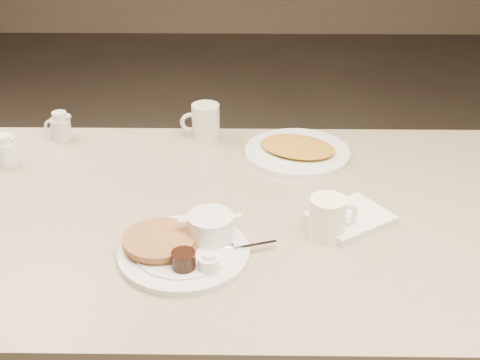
{
  "coord_description": "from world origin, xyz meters",
  "views": [
    {
      "loc": [
        0.02,
        -1.23,
        1.52
      ],
      "look_at": [
        0.0,
        0.02,
        0.82
      ],
      "focal_mm": 47.89,
      "sensor_mm": 36.0,
      "label": 1
    }
  ],
  "objects_px": {
    "coffee_mug_far": "(205,122)",
    "creamer_right": "(60,127)",
    "creamer_left": "(5,151)",
    "hash_plate": "(297,151)",
    "coffee_mug_near": "(328,217)",
    "diner_table": "(240,271)",
    "main_plate": "(186,244)"
  },
  "relations": [
    {
      "from": "coffee_mug_far",
      "to": "creamer_right",
      "type": "relative_size",
      "value": 1.33
    },
    {
      "from": "diner_table",
      "to": "coffee_mug_far",
      "type": "xyz_separation_m",
      "value": [
        -0.1,
        0.39,
        0.22
      ]
    },
    {
      "from": "hash_plate",
      "to": "coffee_mug_far",
      "type": "bearing_deg",
      "value": 158.11
    },
    {
      "from": "diner_table",
      "to": "creamer_left",
      "type": "relative_size",
      "value": 17.7
    },
    {
      "from": "diner_table",
      "to": "main_plate",
      "type": "relative_size",
      "value": 4.36
    },
    {
      "from": "creamer_left",
      "to": "hash_plate",
      "type": "bearing_deg",
      "value": 4.42
    },
    {
      "from": "main_plate",
      "to": "creamer_left",
      "type": "xyz_separation_m",
      "value": [
        -0.5,
        0.39,
        0.01
      ]
    },
    {
      "from": "creamer_right",
      "to": "coffee_mug_far",
      "type": "bearing_deg",
      "value": 1.27
    },
    {
      "from": "hash_plate",
      "to": "coffee_mug_near",
      "type": "bearing_deg",
      "value": -84.05
    },
    {
      "from": "creamer_right",
      "to": "hash_plate",
      "type": "xyz_separation_m",
      "value": [
        0.65,
        -0.09,
        -0.02
      ]
    },
    {
      "from": "diner_table",
      "to": "hash_plate",
      "type": "height_order",
      "value": "hash_plate"
    },
    {
      "from": "diner_table",
      "to": "coffee_mug_near",
      "type": "relative_size",
      "value": 12.77
    },
    {
      "from": "main_plate",
      "to": "creamer_left",
      "type": "relative_size",
      "value": 4.06
    },
    {
      "from": "coffee_mug_near",
      "to": "coffee_mug_far",
      "type": "distance_m",
      "value": 0.56
    },
    {
      "from": "coffee_mug_far",
      "to": "hash_plate",
      "type": "height_order",
      "value": "coffee_mug_far"
    },
    {
      "from": "diner_table",
      "to": "hash_plate",
      "type": "bearing_deg",
      "value": 62.51
    },
    {
      "from": "coffee_mug_far",
      "to": "hash_plate",
      "type": "relative_size",
      "value": 0.31
    },
    {
      "from": "creamer_left",
      "to": "hash_plate",
      "type": "height_order",
      "value": "creamer_left"
    },
    {
      "from": "creamer_right",
      "to": "coffee_mug_near",
      "type": "bearing_deg",
      "value": -34.3
    },
    {
      "from": "creamer_right",
      "to": "hash_plate",
      "type": "height_order",
      "value": "creamer_right"
    },
    {
      "from": "diner_table",
      "to": "coffee_mug_near",
      "type": "xyz_separation_m",
      "value": [
        0.19,
        -0.09,
        0.22
      ]
    },
    {
      "from": "diner_table",
      "to": "creamer_right",
      "type": "bearing_deg",
      "value": 143.14
    },
    {
      "from": "diner_table",
      "to": "coffee_mug_far",
      "type": "relative_size",
      "value": 13.29
    },
    {
      "from": "diner_table",
      "to": "creamer_left",
      "type": "bearing_deg",
      "value": 159.51
    },
    {
      "from": "coffee_mug_far",
      "to": "creamer_right",
      "type": "distance_m",
      "value": 0.4
    },
    {
      "from": "coffee_mug_near",
      "to": "diner_table",
      "type": "bearing_deg",
      "value": 153.37
    },
    {
      "from": "main_plate",
      "to": "coffee_mug_far",
      "type": "distance_m",
      "value": 0.55
    },
    {
      "from": "coffee_mug_near",
      "to": "main_plate",
      "type": "bearing_deg",
      "value": -166.48
    },
    {
      "from": "coffee_mug_near",
      "to": "hash_plate",
      "type": "relative_size",
      "value": 0.32
    },
    {
      "from": "diner_table",
      "to": "coffee_mug_far",
      "type": "height_order",
      "value": "coffee_mug_far"
    },
    {
      "from": "coffee_mug_near",
      "to": "creamer_right",
      "type": "height_order",
      "value": "coffee_mug_near"
    },
    {
      "from": "main_plate",
      "to": "creamer_right",
      "type": "distance_m",
      "value": 0.67
    }
  ]
}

